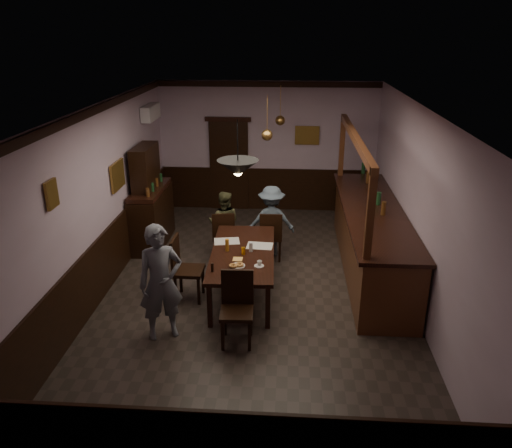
# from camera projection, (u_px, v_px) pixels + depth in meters

# --- Properties ---
(room) EXTENTS (5.01, 8.01, 3.01)m
(room) POSITION_uv_depth(u_px,v_px,m) (256.00, 205.00, 7.82)
(room) COLOR #2D2621
(room) RESTS_ON ground
(dining_table) EXTENTS (1.07, 2.23, 0.75)m
(dining_table) POSITION_uv_depth(u_px,v_px,m) (243.00, 255.00, 8.01)
(dining_table) COLOR black
(dining_table) RESTS_ON ground
(chair_far_left) EXTENTS (0.48, 0.48, 0.95)m
(chair_far_left) POSITION_uv_depth(u_px,v_px,m) (223.00, 234.00, 9.27)
(chair_far_left) COLOR black
(chair_far_left) RESTS_ON ground
(chair_far_right) EXTENTS (0.41, 0.41, 0.95)m
(chair_far_right) POSITION_uv_depth(u_px,v_px,m) (271.00, 234.00, 9.24)
(chair_far_right) COLOR black
(chair_far_right) RESTS_ON ground
(chair_near) EXTENTS (0.46, 0.46, 1.03)m
(chair_near) POSITION_uv_depth(u_px,v_px,m) (237.00, 304.00, 6.84)
(chair_near) COLOR black
(chair_near) RESTS_ON ground
(chair_side) EXTENTS (0.46, 0.46, 1.05)m
(chair_side) POSITION_uv_depth(u_px,v_px,m) (183.00, 266.00, 7.90)
(chair_side) COLOR black
(chair_side) RESTS_ON ground
(person_standing) EXTENTS (0.72, 0.62, 1.68)m
(person_standing) POSITION_uv_depth(u_px,v_px,m) (161.00, 283.00, 6.83)
(person_standing) COLOR slate
(person_standing) RESTS_ON ground
(person_seated_left) EXTENTS (0.62, 0.50, 1.25)m
(person_seated_left) POSITION_uv_depth(u_px,v_px,m) (224.00, 223.00, 9.49)
(person_seated_left) COLOR #4A4B2D
(person_seated_left) RESTS_ON ground
(person_seated_right) EXTENTS (0.90, 0.55, 1.36)m
(person_seated_right) POSITION_uv_depth(u_px,v_px,m) (271.00, 221.00, 9.44)
(person_seated_right) COLOR slate
(person_seated_right) RESTS_ON ground
(newspaper_left) EXTENTS (0.47, 0.37, 0.01)m
(newspaper_left) POSITION_uv_depth(u_px,v_px,m) (227.00, 241.00, 8.36)
(newspaper_left) COLOR silver
(newspaper_left) RESTS_ON dining_table
(newspaper_right) EXTENTS (0.44, 0.33, 0.01)m
(newspaper_right) POSITION_uv_depth(u_px,v_px,m) (260.00, 246.00, 8.19)
(newspaper_right) COLOR silver
(newspaper_right) RESTS_ON dining_table
(napkin) EXTENTS (0.15, 0.15, 0.00)m
(napkin) POSITION_uv_depth(u_px,v_px,m) (238.00, 259.00, 7.73)
(napkin) COLOR #F2B859
(napkin) RESTS_ON dining_table
(saucer) EXTENTS (0.15, 0.15, 0.01)m
(saucer) POSITION_uv_depth(u_px,v_px,m) (259.00, 266.00, 7.50)
(saucer) COLOR white
(saucer) RESTS_ON dining_table
(coffee_cup) EXTENTS (0.08, 0.08, 0.07)m
(coffee_cup) POSITION_uv_depth(u_px,v_px,m) (259.00, 263.00, 7.49)
(coffee_cup) COLOR white
(coffee_cup) RESTS_ON saucer
(pastry_plate) EXTENTS (0.22, 0.22, 0.01)m
(pastry_plate) POSITION_uv_depth(u_px,v_px,m) (238.00, 266.00, 7.50)
(pastry_plate) COLOR white
(pastry_plate) RESTS_ON dining_table
(pastry_ring_a) EXTENTS (0.13, 0.13, 0.04)m
(pastry_ring_a) POSITION_uv_depth(u_px,v_px,m) (233.00, 266.00, 7.44)
(pastry_ring_a) COLOR #C68C47
(pastry_ring_a) RESTS_ON pastry_plate
(pastry_ring_b) EXTENTS (0.13, 0.13, 0.04)m
(pastry_ring_b) POSITION_uv_depth(u_px,v_px,m) (240.00, 265.00, 7.47)
(pastry_ring_b) COLOR #C68C47
(pastry_ring_b) RESTS_ON pastry_plate
(soda_can) EXTENTS (0.07, 0.07, 0.12)m
(soda_can) POSITION_uv_depth(u_px,v_px,m) (243.00, 251.00, 7.87)
(soda_can) COLOR orange
(soda_can) RESTS_ON dining_table
(beer_glass) EXTENTS (0.06, 0.06, 0.20)m
(beer_glass) POSITION_uv_depth(u_px,v_px,m) (227.00, 245.00, 7.98)
(beer_glass) COLOR #BF721E
(beer_glass) RESTS_ON dining_table
(water_glass) EXTENTS (0.06, 0.06, 0.15)m
(water_glass) POSITION_uv_depth(u_px,v_px,m) (251.00, 247.00, 7.97)
(water_glass) COLOR silver
(water_glass) RESTS_ON dining_table
(pepper_mill) EXTENTS (0.04, 0.04, 0.14)m
(pepper_mill) POSITION_uv_depth(u_px,v_px,m) (212.00, 267.00, 7.31)
(pepper_mill) COLOR black
(pepper_mill) RESTS_ON dining_table
(sideboard) EXTENTS (0.54, 1.52, 2.00)m
(sideboard) POSITION_uv_depth(u_px,v_px,m) (150.00, 206.00, 9.86)
(sideboard) COLOR black
(sideboard) RESTS_ON ground
(bar_counter) EXTENTS (1.02, 4.37, 2.45)m
(bar_counter) POSITION_uv_depth(u_px,v_px,m) (371.00, 237.00, 8.85)
(bar_counter) COLOR #542B16
(bar_counter) RESTS_ON ground
(door_back) EXTENTS (0.90, 0.06, 2.10)m
(door_back) POSITION_uv_depth(u_px,v_px,m) (229.00, 166.00, 11.71)
(door_back) COLOR black
(door_back) RESTS_ON ground
(ac_unit) EXTENTS (0.20, 0.85, 0.30)m
(ac_unit) POSITION_uv_depth(u_px,v_px,m) (151.00, 112.00, 10.31)
(ac_unit) COLOR white
(ac_unit) RESTS_ON ground
(picture_left_small) EXTENTS (0.04, 0.28, 0.36)m
(picture_left_small) POSITION_uv_depth(u_px,v_px,m) (52.00, 194.00, 6.25)
(picture_left_small) COLOR olive
(picture_left_small) RESTS_ON ground
(picture_left_large) EXTENTS (0.04, 0.62, 0.48)m
(picture_left_large) POSITION_uv_depth(u_px,v_px,m) (118.00, 176.00, 8.64)
(picture_left_large) COLOR olive
(picture_left_large) RESTS_ON ground
(picture_back) EXTENTS (0.55, 0.04, 0.42)m
(picture_back) POSITION_uv_depth(u_px,v_px,m) (307.00, 135.00, 11.32)
(picture_back) COLOR olive
(picture_back) RESTS_ON ground
(pendant_iron) EXTENTS (0.56, 0.56, 0.76)m
(pendant_iron) POSITION_uv_depth(u_px,v_px,m) (238.00, 168.00, 6.66)
(pendant_iron) COLOR black
(pendant_iron) RESTS_ON ground
(pendant_brass_mid) EXTENTS (0.20, 0.20, 0.81)m
(pendant_brass_mid) POSITION_uv_depth(u_px,v_px,m) (267.00, 135.00, 8.91)
(pendant_brass_mid) COLOR #BF8C3F
(pendant_brass_mid) RESTS_ON ground
(pendant_brass_far) EXTENTS (0.20, 0.20, 0.81)m
(pendant_brass_far) POSITION_uv_depth(u_px,v_px,m) (280.00, 121.00, 10.28)
(pendant_brass_far) COLOR #BF8C3F
(pendant_brass_far) RESTS_ON ground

